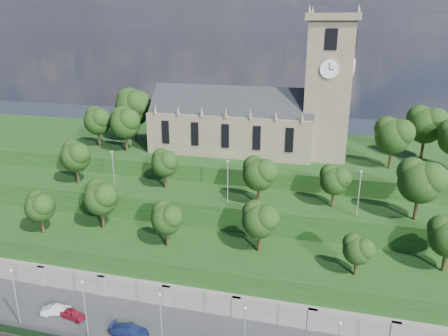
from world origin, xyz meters
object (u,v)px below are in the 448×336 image
(church, at_px, (257,115))
(car_middle, at_px, (56,310))
(car_left, at_px, (73,314))
(car_right, at_px, (130,331))

(church, relative_size, car_middle, 9.90)
(church, distance_m, car_left, 48.25)
(car_left, distance_m, car_middle, 2.67)
(car_left, distance_m, car_right, 9.01)
(car_right, bearing_deg, church, -11.12)
(car_middle, relative_size, car_right, 0.79)
(car_left, height_order, car_right, car_right)
(car_middle, height_order, car_right, car_right)
(church, height_order, car_left, church)
(car_left, bearing_deg, church, -11.53)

